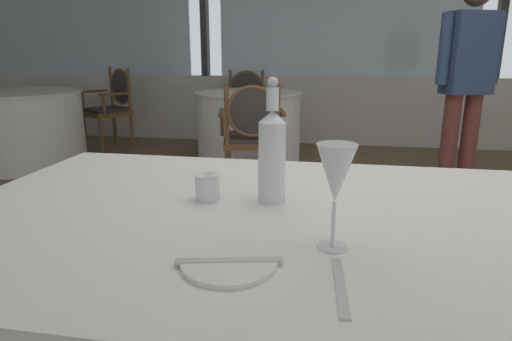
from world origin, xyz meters
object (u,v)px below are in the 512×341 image
(side_plate, at_px, (229,263))
(wine_glass, at_px, (336,175))
(water_tumbler, at_px, (207,187))
(dining_chair_2_0, at_px, (113,102))
(diner_person_0, at_px, (467,76))
(water_bottle, at_px, (272,153))
(dining_chair_0_0, at_px, (252,130))
(dining_chair_0_1, at_px, (247,102))

(side_plate, relative_size, wine_glass, 0.84)
(water_tumbler, bearing_deg, dining_chair_2_0, 121.23)
(side_plate, bearing_deg, diner_person_0, 68.34)
(water_bottle, relative_size, dining_chair_0_0, 0.36)
(wine_glass, xyz_separation_m, water_tumbler, (-0.34, 0.25, -0.12))
(water_bottle, bearing_deg, wine_glass, -58.49)
(water_tumbler, bearing_deg, water_bottle, 7.90)
(side_plate, distance_m, water_bottle, 0.41)
(water_bottle, relative_size, wine_glass, 1.51)
(water_bottle, distance_m, diner_person_0, 2.88)
(side_plate, distance_m, dining_chair_0_0, 2.77)
(wine_glass, distance_m, water_tumbler, 0.44)
(dining_chair_2_0, bearing_deg, diner_person_0, 104.94)
(water_bottle, bearing_deg, diner_person_0, 65.98)
(wine_glass, xyz_separation_m, dining_chair_0_1, (-1.09, 4.50, -0.37))
(side_plate, xyz_separation_m, wine_glass, (0.19, 0.11, 0.15))
(wine_glass, bearing_deg, water_bottle, 121.51)
(dining_chair_2_0, relative_size, diner_person_0, 0.57)
(water_bottle, xyz_separation_m, wine_glass, (0.17, -0.27, 0.02))
(water_bottle, xyz_separation_m, dining_chair_0_1, (-0.92, 4.23, -0.35))
(water_tumbler, xyz_separation_m, dining_chair_0_0, (-0.32, 2.36, -0.26))
(wine_glass, bearing_deg, dining_chair_2_0, 123.14)
(water_bottle, height_order, dining_chair_0_0, water_bottle)
(water_tumbler, distance_m, dining_chair_0_1, 4.32)
(wine_glass, relative_size, water_tumbler, 3.08)
(dining_chair_0_0, xyz_separation_m, diner_person_0, (1.67, 0.29, 0.43))
(side_plate, height_order, water_tumbler, water_tumbler)
(water_tumbler, relative_size, dining_chair_0_0, 0.08)
(water_bottle, bearing_deg, dining_chair_2_0, 123.26)
(dining_chair_0_0, bearing_deg, diner_person_0, -92.67)
(wine_glass, distance_m, dining_chair_2_0, 4.87)
(water_bottle, xyz_separation_m, dining_chair_2_0, (-2.49, 3.80, -0.33))
(side_plate, relative_size, diner_person_0, 0.11)
(water_bottle, bearing_deg, water_tumbler, -172.10)
(water_bottle, relative_size, diner_person_0, 0.20)
(wine_glass, bearing_deg, diner_person_0, 70.90)
(dining_chair_0_1, height_order, diner_person_0, diner_person_0)
(side_plate, bearing_deg, water_tumbler, 112.24)
(side_plate, distance_m, dining_chair_2_0, 4.86)
(dining_chair_0_1, bearing_deg, dining_chair_2_0, -87.38)
(side_plate, relative_size, dining_chair_2_0, 0.19)
(dining_chair_0_0, bearing_deg, dining_chair_2_0, 40.98)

